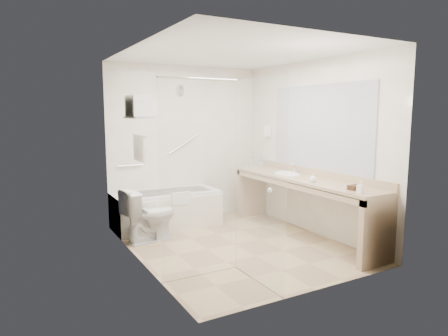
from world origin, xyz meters
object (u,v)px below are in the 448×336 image
bathtub (166,209)px  toilet (149,215)px  vanity_counter (303,192)px  amenity_basket (355,187)px  water_bottle_left (261,163)px

bathtub → toilet: (-0.45, -0.54, 0.09)m
vanity_counter → toilet: vanity_counter is taller
toilet → amenity_basket: size_ratio=4.61×
bathtub → water_bottle_left: 1.69m
bathtub → vanity_counter: vanity_counter is taller
toilet → amenity_basket: amenity_basket is taller
bathtub → toilet: toilet is taller
bathtub → water_bottle_left: bearing=-12.7°
amenity_basket → water_bottle_left: 2.04m
water_bottle_left → vanity_counter: bearing=-89.5°
amenity_basket → bathtub: bearing=121.9°
amenity_basket → water_bottle_left: size_ratio=0.79×
bathtub → toilet: bearing=-129.9°
vanity_counter → amenity_basket: 1.02m
vanity_counter → amenity_basket: (-0.04, -0.99, 0.24)m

